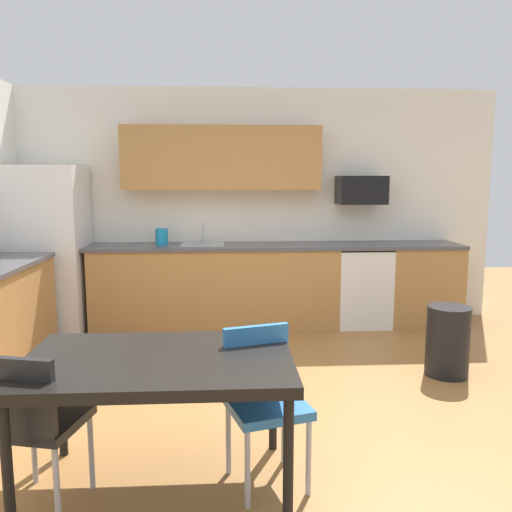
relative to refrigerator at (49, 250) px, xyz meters
name	(u,v)px	position (x,y,z in m)	size (l,w,h in m)	color
ground_plane	(264,415)	(2.18, -2.22, -0.91)	(12.00, 12.00, 0.00)	#9E6B38
wall_back	(248,206)	(2.18, 0.43, 0.44)	(5.80, 0.10, 2.70)	white
cabinet_run_back	(216,288)	(1.80, 0.08, -0.46)	(2.74, 0.60, 0.90)	#AD7A42
cabinet_run_back_right	(421,285)	(4.17, 0.08, -0.46)	(0.81, 0.60, 0.90)	#AD7A42
countertop_back	(249,246)	(2.18, 0.08, 0.01)	(4.80, 0.64, 0.04)	#4C4C51
upper_cabinets_back	(222,158)	(1.88, 0.21, 0.99)	(2.20, 0.34, 0.70)	#AD7A42
refrigerator	(49,250)	(0.00, 0.00, 0.00)	(0.76, 0.70, 1.81)	white
oven_range	(361,285)	(3.47, 0.08, -0.45)	(0.60, 0.60, 0.91)	white
microwave	(361,190)	(3.47, 0.18, 0.64)	(0.54, 0.36, 0.32)	black
sink_basin	(203,250)	(1.66, 0.08, -0.03)	(0.48, 0.40, 0.14)	#A5A8AD
sink_faucet	(203,234)	(1.66, 0.26, 0.13)	(0.02, 0.02, 0.24)	#B2B5BA
dining_table	(159,368)	(1.56, -3.08, -0.22)	(1.40, 0.90, 0.75)	black
chair_near_table	(263,392)	(2.11, -3.00, -0.40)	(0.50, 0.50, 0.85)	#2D72B7
chair_far_side	(33,418)	(0.96, -3.24, -0.40)	(0.48, 0.48, 0.85)	black
trash_bin	(448,341)	(3.80, -1.54, -0.61)	(0.36, 0.36, 0.60)	black
kettle	(162,237)	(1.20, 0.13, 0.11)	(0.14, 0.14, 0.20)	#198CBF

